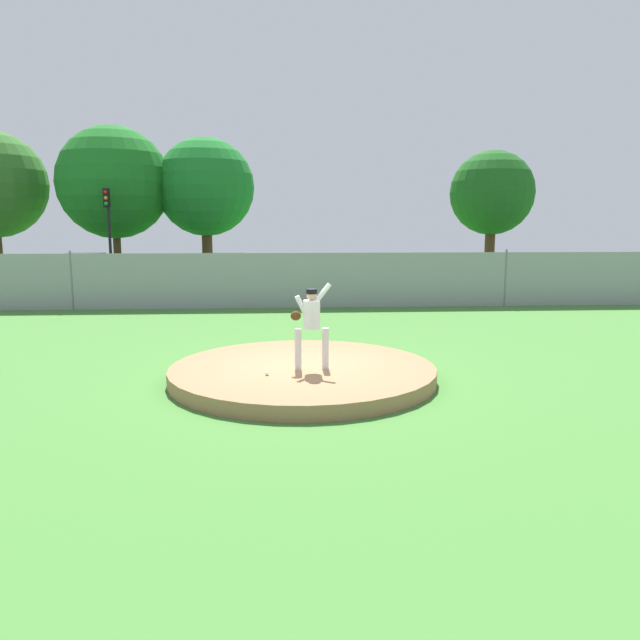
# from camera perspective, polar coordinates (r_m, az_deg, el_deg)

# --- Properties ---
(ground_plane) EXTENTS (80.00, 80.00, 0.00)m
(ground_plane) POSITION_cam_1_polar(r_m,az_deg,el_deg) (17.77, -2.29, -0.66)
(ground_plane) COLOR #427A33
(asphalt_strip) EXTENTS (44.00, 7.00, 0.01)m
(asphalt_strip) POSITION_cam_1_polar(r_m,az_deg,el_deg) (26.18, -2.70, 2.56)
(asphalt_strip) COLOR #2B2B2D
(asphalt_strip) RESTS_ON ground_plane
(pitchers_mound) EXTENTS (5.20, 5.20, 0.28)m
(pitchers_mound) POSITION_cam_1_polar(r_m,az_deg,el_deg) (11.87, -1.65, -5.02)
(pitchers_mound) COLOR #99704C
(pitchers_mound) RESTS_ON ground_plane
(pitcher_youth) EXTENTS (0.78, 0.32, 1.66)m
(pitcher_youth) POSITION_cam_1_polar(r_m,az_deg,el_deg) (11.39, -0.85, 0.01)
(pitcher_youth) COLOR silver
(pitcher_youth) RESTS_ON pitchers_mound
(baseball) EXTENTS (0.07, 0.07, 0.07)m
(baseball) POSITION_cam_1_polar(r_m,az_deg,el_deg) (11.16, -5.05, -5.05)
(baseball) COLOR white
(baseball) RESTS_ON pitchers_mound
(chainlink_fence) EXTENTS (38.83, 0.07, 2.07)m
(chainlink_fence) POSITION_cam_1_polar(r_m,az_deg,el_deg) (21.60, -2.54, 3.76)
(chainlink_fence) COLOR gray
(chainlink_fence) RESTS_ON ground_plane
(parked_car_red) EXTENTS (1.97, 4.35, 1.68)m
(parked_car_red) POSITION_cam_1_polar(r_m,az_deg,el_deg) (25.72, -2.91, 4.24)
(parked_car_red) COLOR #A81919
(parked_car_red) RESTS_ON ground_plane
(parked_car_burgundy) EXTENTS (1.94, 4.41, 1.72)m
(parked_car_burgundy) POSITION_cam_1_polar(r_m,az_deg,el_deg) (25.78, -8.97, 4.16)
(parked_car_burgundy) COLOR maroon
(parked_car_burgundy) RESTS_ON ground_plane
(parked_car_champagne) EXTENTS (1.84, 4.34, 1.66)m
(parked_car_champagne) POSITION_cam_1_polar(r_m,az_deg,el_deg) (28.45, 22.04, 4.03)
(parked_car_champagne) COLOR tan
(parked_car_champagne) RESTS_ON ground_plane
(parked_car_teal) EXTENTS (2.03, 4.82, 1.65)m
(parked_car_teal) POSITION_cam_1_polar(r_m,az_deg,el_deg) (26.85, 4.71, 4.41)
(parked_car_teal) COLOR #146066
(parked_car_teal) RESTS_ON ground_plane
(parked_car_slate) EXTENTS (1.94, 4.11, 1.71)m
(parked_car_slate) POSITION_cam_1_polar(r_m,az_deg,el_deg) (27.79, -21.78, 3.98)
(parked_car_slate) COLOR slate
(parked_car_slate) RESTS_ON ground_plane
(traffic_cone_orange) EXTENTS (0.40, 0.40, 0.55)m
(traffic_cone_orange) POSITION_cam_1_polar(r_m,az_deg,el_deg) (28.70, -15.02, 3.37)
(traffic_cone_orange) COLOR orange
(traffic_cone_orange) RESTS_ON asphalt_strip
(traffic_light_near) EXTENTS (0.28, 0.46, 4.63)m
(traffic_light_near) POSITION_cam_1_polar(r_m,az_deg,el_deg) (31.04, -19.41, 8.98)
(traffic_light_near) COLOR black
(traffic_light_near) RESTS_ON ground_plane
(tree_leaning_west) EXTENTS (5.91, 5.91, 8.07)m
(tree_leaning_west) POSITION_cam_1_polar(r_m,az_deg,el_deg) (34.56, -18.94, 12.19)
(tree_leaning_west) COLOR #4C331E
(tree_leaning_west) RESTS_ON ground_plane
(tree_bushy_near) EXTENTS (5.31, 5.31, 7.59)m
(tree_bushy_near) POSITION_cam_1_polar(r_m,az_deg,el_deg) (34.22, -10.79, 12.22)
(tree_bushy_near) COLOR #4C331E
(tree_bushy_near) RESTS_ON ground_plane
(tree_slender_far) EXTENTS (4.71, 4.71, 7.03)m
(tree_slender_far) POSITION_cam_1_polar(r_m,az_deg,el_deg) (36.06, 15.97, 11.46)
(tree_slender_far) COLOR #4C331E
(tree_slender_far) RESTS_ON ground_plane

